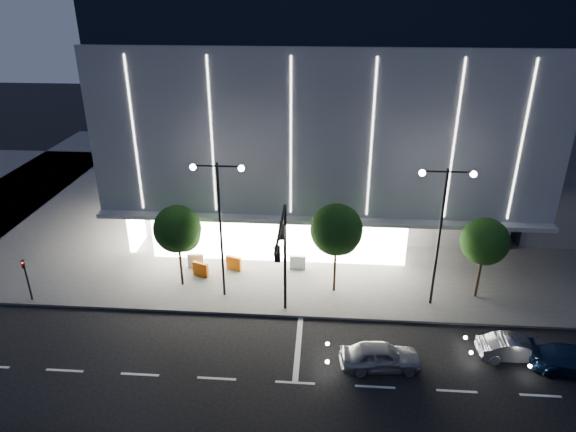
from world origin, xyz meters
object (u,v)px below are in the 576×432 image
Objects in this scene: street_lamp_west at (220,212)px; street_lamp_east at (442,218)px; traffic_mast at (283,249)px; barrier_a at (201,269)px; ped_signal_far at (27,276)px; barrier_c at (234,263)px; barrier_d at (298,262)px; tree_mid at (337,232)px; barrier_b at (196,260)px; tree_left at (178,231)px; tree_right at (485,244)px; car_lead at (381,356)px; car_third at (576,361)px; car_second at (514,348)px.

street_lamp_west is 13.00m from street_lamp_east.
traffic_mast is 6.43× the size of barrier_a.
ped_signal_far reaches higher than barrier_c.
street_lamp_west is 8.18× the size of barrier_d.
tree_mid is 5.59× the size of barrier_b.
barrier_b is (0.33, 2.30, -3.38)m from tree_left.
street_lamp_west reaches higher than tree_right.
car_third is (10.00, 0.46, -0.06)m from car_lead.
tree_right is (3.03, 1.02, -2.07)m from street_lamp_east.
street_lamp_west is 1.63× the size of tree_right.
traffic_mast is 7.65m from car_lead.
barrier_d is at bearing 38.58° from street_lamp_west.
barrier_c is at bearing -173.76° from barrier_d.
street_lamp_west is at bearing 7.13° from ped_signal_far.
car_third is at bearing -16.42° from tree_left.
barrier_c is at bearing 124.08° from traffic_mast.
street_lamp_west is at bearing -18.94° from tree_left.
car_lead is at bearing -41.89° from barrier_b.
barrier_b is at bearing 46.29° from car_lead.
tree_left is 3.69m from barrier_a.
barrier_a is at bearing 75.59° from car_third.
tree_left is (9.03, 2.52, 2.15)m from ped_signal_far.
traffic_mast reaches higher than tree_right.
ped_signal_far is 17.31m from barrier_d.
ped_signal_far is 2.73× the size of barrier_a.
car_third reaches higher than barrier_c.
barrier_c is (-12.92, 3.13, -5.31)m from street_lamp_east.
barrier_b and barrier_d have the same top height.
car_third is (15.35, -2.90, -4.37)m from traffic_mast.
car_second is (12.53, -2.05, -4.40)m from traffic_mast.
car_second reaches higher than barrier_b.
barrier_b is (9.35, 4.82, -1.24)m from ped_signal_far.
barrier_c is (-6.95, 2.11, -3.68)m from tree_mid.
tree_mid is 5.59× the size of barrier_d.
car_third is at bearing -16.03° from street_lamp_west.
barrier_c is at bearing 163.08° from tree_mid.
car_second is (28.53, -3.21, -1.26)m from ped_signal_far.
street_lamp_west is 8.18× the size of barrier_b.
barrier_a is at bearing -66.10° from barrier_b.
barrier_d is (-11.53, 2.57, -3.23)m from tree_right.
car_lead is at bearing -133.46° from tree_right.
car_lead is 10.01m from car_third.
car_third reaches higher than barrier_a.
street_lamp_west reaches higher than car_second.
tree_right is 16.41m from barrier_c.
street_lamp_east is at bearing 5.03° from barrier_c.
traffic_mast is 16.22m from car_third.
car_lead is 3.84× the size of barrier_c.
street_lamp_east is at bearing -15.97° from barrier_b.
barrier_d is at bearing -1.85° from barrier_b.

